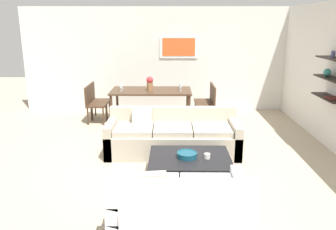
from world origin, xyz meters
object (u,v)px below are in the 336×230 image
object	(u,v)px
dining_table	(151,93)
wine_glass_right_near	(181,85)
coffee_table	(190,169)
dining_chair_left_near	(93,102)
centerpiece_vase	(150,83)
sofa_beige	(172,137)
wine_glass_right_far	(180,85)
wine_glass_left_near	(121,87)
candle_jar	(207,156)
dining_chair_right_far	(207,98)
loveseat_white	(180,207)
dining_chair_left_far	(97,98)
wine_glass_left_far	(122,85)
dining_chair_right_near	(209,102)
decorative_bowl	(187,155)

from	to	relation	value
dining_table	wine_glass_right_near	distance (m)	0.74
coffee_table	wine_glass_right_near	bearing A→B (deg)	91.17
wine_glass_right_near	dining_chair_left_near	bearing A→B (deg)	-177.21
dining_table	centerpiece_vase	bearing A→B (deg)	-115.82
sofa_beige	wine_glass_right_near	world-z (taller)	wine_glass_right_near
dining_table	wine_glass_right_far	size ratio (longest dim) A/B	12.06
wine_glass_left_near	dining_table	bearing A→B (deg)	9.93
coffee_table	candle_jar	distance (m)	0.34
candle_jar	wine_glass_right_near	distance (m)	3.23
dining_table	dining_chair_right_far	xyz separation A→B (m)	(1.36, 0.22, -0.18)
loveseat_white	dining_chair_left_far	xyz separation A→B (m)	(-1.94, 4.73, 0.21)
dining_chair_right_far	wine_glass_right_far	size ratio (longest dim) A/B	5.58
sofa_beige	coffee_table	size ratio (longest dim) A/B	1.95
coffee_table	wine_glass_left_far	bearing A→B (deg)	113.46
coffee_table	dining_chair_right_near	bearing A→B (deg)	78.86
dining_chair_left_near	dining_chair_right_near	xyz separation A→B (m)	(2.71, 0.00, 0.00)
dining_chair_right_near	dining_chair_left_far	size ratio (longest dim) A/B	1.00
centerpiece_vase	sofa_beige	bearing A→B (deg)	-75.52
dining_chair_left_far	wine_glass_left_far	distance (m)	0.75
candle_jar	dining_chair_right_far	world-z (taller)	dining_chair_right_far
decorative_bowl	dining_chair_left_near	xyz separation A→B (m)	(-2.08, 3.04, 0.08)
dining_chair_left_far	wine_glass_left_far	world-z (taller)	wine_glass_left_far
wine_glass_left_near	wine_glass_left_far	bearing A→B (deg)	90.00
wine_glass_right_far	wine_glass_right_near	xyz separation A→B (m)	(-0.00, -0.24, 0.02)
coffee_table	dining_chair_right_far	distance (m)	3.53
dining_chair_left_far	wine_glass_right_near	xyz separation A→B (m)	(2.06, -0.34, 0.38)
sofa_beige	dining_table	size ratio (longest dim) A/B	1.24
loveseat_white	wine_glass_left_far	size ratio (longest dim) A/B	10.91
dining_table	wine_glass_right_near	bearing A→B (deg)	-9.93
dining_chair_left_far	centerpiece_vase	world-z (taller)	centerpiece_vase
dining_chair_right_near	wine_glass_right_far	size ratio (longest dim) A/B	5.58
dining_table	wine_glass_left_near	xyz separation A→B (m)	(-0.70, -0.12, 0.17)
candle_jar	wine_glass_right_near	size ratio (longest dim) A/B	0.47
dining_chair_left_far	dining_chair_right_far	xyz separation A→B (m)	(2.71, 0.00, 0.00)
wine_glass_right_far	wine_glass_left_far	distance (m)	1.40
sofa_beige	dining_chair_left_near	distance (m)	2.66
dining_table	wine_glass_left_far	world-z (taller)	wine_glass_left_far
decorative_bowl	dining_chair_right_far	world-z (taller)	dining_chair_right_far
loveseat_white	dining_chair_left_near	bearing A→B (deg)	114.33
decorative_bowl	wine_glass_left_near	size ratio (longest dim) A/B	2.05
decorative_bowl	dining_table	bearing A→B (deg)	102.44
dining_table	wine_glass_right_near	size ratio (longest dim) A/B	10.09
dining_chair_left_near	wine_glass_left_near	world-z (taller)	wine_glass_left_near
coffee_table	loveseat_white	bearing A→B (deg)	-98.08
sofa_beige	dining_chair_left_far	world-z (taller)	dining_chair_left_far
wine_glass_left_near	coffee_table	bearing A→B (deg)	-64.92
dining_chair_right_near	centerpiece_vase	size ratio (longest dim) A/B	2.64
decorative_bowl	wine_glass_left_far	bearing A→B (deg)	112.74
candle_jar	wine_glass_left_far	xyz separation A→B (m)	(-1.71, 3.42, 0.43)
decorative_bowl	dining_chair_right_near	distance (m)	3.11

